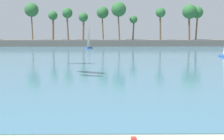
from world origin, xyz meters
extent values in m
cube|color=teal|center=(0.00, 65.44, 0.03)|extent=(220.00, 118.71, 0.06)
cube|color=#605B54|center=(0.00, 84.79, 0.90)|extent=(101.63, 6.00, 1.80)
cylinder|color=brown|center=(15.76, 83.47, 5.53)|extent=(0.63, 0.53, 7.48)
sphere|color=#2D6633|center=(15.76, 83.47, 9.26)|extent=(2.72, 2.72, 2.72)
cylinder|color=brown|center=(-13.86, 84.84, 5.15)|extent=(0.69, 0.84, 6.72)
sphere|color=#2D6633|center=(-13.86, 84.84, 8.49)|extent=(2.57, 2.57, 2.57)
cylinder|color=brown|center=(-9.83, 84.65, 5.49)|extent=(0.74, 0.51, 7.39)
sphere|color=#2D6633|center=(-9.83, 84.65, 9.18)|extent=(2.87, 2.87, 2.87)
cylinder|color=brown|center=(26.41, 85.79, 5.61)|extent=(0.81, 0.62, 7.65)
sphere|color=#2D6633|center=(26.41, 85.79, 9.43)|extent=(3.36, 3.36, 3.36)
cylinder|color=brown|center=(-20.04, 86.30, 5.96)|extent=(0.59, 0.37, 8.33)
sphere|color=#2D6633|center=(-20.04, 86.30, 10.12)|extent=(3.94, 3.94, 3.94)
cylinder|color=brown|center=(8.51, 85.26, 4.62)|extent=(0.70, 0.74, 5.68)
sphere|color=#2D6633|center=(8.51, 85.26, 7.45)|extent=(2.20, 2.20, 2.20)
cylinder|color=brown|center=(23.83, 84.00, 5.69)|extent=(0.74, 0.85, 7.80)
sphere|color=#2D6633|center=(23.83, 84.00, 9.57)|extent=(4.03, 4.03, 4.03)
cylinder|color=brown|center=(-5.37, 83.71, 4.90)|extent=(0.71, 0.53, 6.22)
sphere|color=#2D6633|center=(-5.37, 83.71, 8.00)|extent=(2.57, 2.57, 2.57)
cylinder|color=brown|center=(4.33, 83.67, 5.97)|extent=(0.81, 0.52, 8.36)
sphere|color=#2D6633|center=(4.33, 83.67, 10.14)|extent=(4.06, 4.06, 4.06)
cylinder|color=brown|center=(-0.12, 86.13, 5.59)|extent=(0.72, 0.61, 7.61)
sphere|color=#2D6633|center=(-0.12, 86.13, 9.39)|extent=(3.37, 3.37, 3.37)
ellipsoid|color=#234793|center=(-3.21, 73.38, 0.06)|extent=(2.38, 4.36, 0.84)
cylinder|color=gray|center=(-3.15, 73.58, 3.09)|extent=(0.13, 0.13, 5.22)
pyramid|color=silver|center=(-3.35, 72.90, 2.70)|extent=(0.65, 1.84, 4.44)
camera|label=1|loc=(1.34, -8.61, 4.80)|focal=53.48mm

